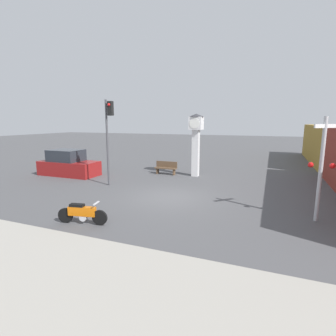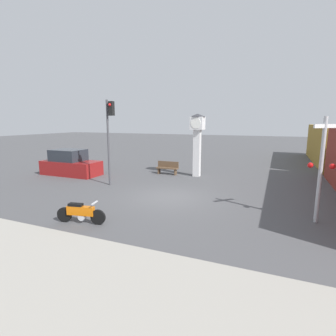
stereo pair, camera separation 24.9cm
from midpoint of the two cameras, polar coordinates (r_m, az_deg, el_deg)
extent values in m
plane|color=#4C4C4F|center=(13.22, 0.83, -6.40)|extent=(120.00, 120.00, 0.00)
cube|color=#9E998E|center=(6.88, -28.99, -23.94)|extent=(36.00, 6.00, 0.10)
cylinder|color=black|center=(10.11, -14.31, -10.34)|extent=(0.58, 0.21, 0.57)
cylinder|color=black|center=(10.74, -21.00, -9.47)|extent=(0.58, 0.21, 0.57)
cube|color=orange|center=(10.34, -17.82, -8.82)|extent=(1.06, 0.42, 0.34)
cube|color=black|center=(10.36, -18.82, -7.57)|extent=(0.56, 0.32, 0.09)
cylinder|color=silver|center=(10.39, -17.52, -10.09)|extent=(0.30, 0.24, 0.27)
cube|color=silver|center=(9.97, -14.98, -7.31)|extent=(0.14, 0.42, 0.04)
cube|color=white|center=(18.09, 6.72, 3.22)|extent=(0.45, 0.45, 3.20)
cube|color=white|center=(17.96, 6.86, 9.66)|extent=(0.86, 0.86, 0.86)
cylinder|color=white|center=(17.54, 6.46, 9.66)|extent=(0.68, 0.02, 0.68)
cone|color=#333338|center=(17.97, 6.89, 11.34)|extent=(1.03, 1.03, 0.20)
cube|color=olive|center=(27.90, 32.28, 4.35)|extent=(2.80, 12.46, 3.40)
cylinder|color=#47474C|center=(15.72, -12.41, 5.26)|extent=(0.12, 0.12, 4.98)
cube|color=black|center=(15.52, -11.76, 12.57)|extent=(0.28, 0.24, 0.80)
sphere|color=red|center=(15.40, -12.11, 13.33)|extent=(0.16, 0.16, 0.16)
cylinder|color=#B7B7BC|center=(11.16, 30.82, -0.54)|extent=(0.14, 0.14, 3.95)
cube|color=white|center=(11.02, 31.59, 7.79)|extent=(0.82, 0.82, 0.14)
sphere|color=red|center=(11.03, 29.15, 0.54)|extent=(0.20, 0.20, 0.20)
sphere|color=red|center=(11.14, 32.72, 0.29)|extent=(0.20, 0.20, 0.20)
cube|color=brown|center=(18.74, 0.19, -0.03)|extent=(1.60, 0.44, 0.08)
cube|color=brown|center=(18.87, 0.41, 0.81)|extent=(1.60, 0.06, 0.44)
cube|color=brown|center=(19.03, -1.59, -0.63)|extent=(0.08, 0.35, 0.41)
cube|color=brown|center=(18.55, 2.01, -0.91)|extent=(0.08, 0.35, 0.41)
cube|color=maroon|center=(19.78, -19.97, 0.04)|extent=(4.20, 1.81, 1.00)
cube|color=#262B33|center=(19.79, -20.55, 2.65)|extent=(2.20, 1.66, 0.80)
camera|label=1|loc=(0.12, -89.46, 0.10)|focal=28.00mm
camera|label=2|loc=(0.12, 90.54, -0.10)|focal=28.00mm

